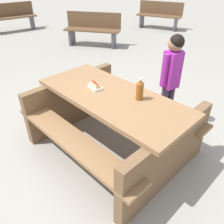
% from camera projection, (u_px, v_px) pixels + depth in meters
% --- Properties ---
extents(ground_plane, '(30.00, 30.00, 0.00)m').
position_uv_depth(ground_plane, '(112.00, 146.00, 2.91)').
color(ground_plane, gray).
rests_on(ground_plane, ground).
extents(picnic_table, '(1.86, 1.47, 0.75)m').
position_uv_depth(picnic_table, '(112.00, 118.00, 2.66)').
color(picnic_table, olive).
rests_on(picnic_table, ground).
extents(soda_bottle, '(0.08, 0.08, 0.24)m').
position_uv_depth(soda_bottle, '(140.00, 90.00, 2.36)').
color(soda_bottle, brown).
rests_on(soda_bottle, picnic_table).
extents(hotdog_tray, '(0.20, 0.15, 0.08)m').
position_uv_depth(hotdog_tray, '(95.00, 86.00, 2.60)').
color(hotdog_tray, white).
rests_on(hotdog_tray, picnic_table).
extents(child_in_coat, '(0.22, 0.30, 1.26)m').
position_uv_depth(child_in_coat, '(172.00, 70.00, 2.92)').
color(child_in_coat, '#3F334C').
rests_on(child_in_coat, ground).
extents(park_bench_near, '(1.50, 1.10, 0.85)m').
position_uv_depth(park_bench_near, '(93.00, 29.00, 6.18)').
color(park_bench_near, brown).
rests_on(park_bench_near, ground).
extents(park_bench_mid, '(0.70, 1.55, 0.85)m').
position_uv_depth(park_bench_mid, '(12.00, 16.00, 7.54)').
color(park_bench_mid, brown).
rests_on(park_bench_mid, ground).
extents(park_bench_far, '(1.55, 0.84, 0.85)m').
position_uv_depth(park_bench_far, '(160.00, 15.00, 7.79)').
color(park_bench_far, brown).
rests_on(park_bench_far, ground).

